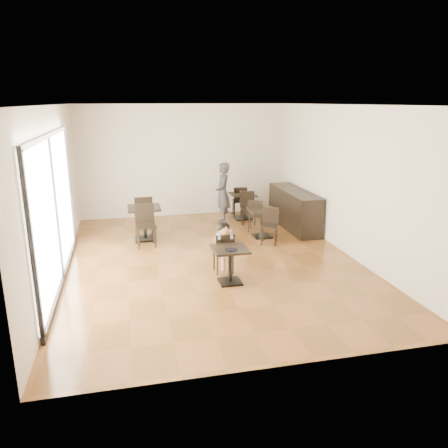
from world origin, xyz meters
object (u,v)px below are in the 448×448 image
object	(u,v)px
chair_mid_b	(269,226)
chair_left_a	(143,214)
chair_left_b	(146,226)
child_table	(230,266)
child_chair	(223,252)
chair_mid_a	(256,215)
cafe_table_back	(243,206)
adult_patron	(223,193)
cafe_table_left	(145,223)
chair_back_b	(248,208)
chair_back_a	(239,201)
cafe_table_mid	(262,223)
child	(223,247)

from	to	relation	value
chair_mid_b	chair_left_a	size ratio (longest dim) A/B	0.86
chair_left_b	child_table	bearing A→B (deg)	-62.85
child_chair	chair_mid_a	bearing A→B (deg)	-119.26
cafe_table_back	chair_mid_a	bearing A→B (deg)	-89.51
child_chair	adult_patron	bearing A→B (deg)	-102.61
cafe_table_left	chair_back_b	distance (m)	2.95
chair_left_a	chair_back_a	xyz separation A→B (m)	(2.84, 1.17, -0.05)
cafe_table_mid	chair_back_b	size ratio (longest dim) A/B	0.80
child	chair_mid_a	bearing A→B (deg)	60.74
chair_mid_a	chair_mid_b	size ratio (longest dim) A/B	1.00
cafe_table_back	chair_left_b	size ratio (longest dim) A/B	0.74
cafe_table_mid	chair_left_a	bearing A→B (deg)	160.84
child_table	chair_left_a	xyz separation A→B (m)	(-1.39, 3.58, 0.15)
child_chair	chair_back_b	size ratio (longest dim) A/B	0.93
adult_patron	cafe_table_left	world-z (taller)	adult_patron
child_chair	chair_mid_a	xyz separation A→B (m)	(1.45, 2.59, 0.02)
cafe_table_mid	adult_patron	bearing A→B (deg)	113.76
adult_patron	chair_back_a	bearing A→B (deg)	142.06
cafe_table_left	child_chair	bearing A→B (deg)	-60.69
adult_patron	cafe_table_mid	distance (m)	1.71
cafe_table_left	chair_mid_b	xyz separation A→B (m)	(2.85, -0.99, 0.02)
cafe_table_mid	chair_back_a	distance (m)	2.16
chair_left_a	chair_mid_a	bearing A→B (deg)	169.07
adult_patron	chair_back_b	xyz separation A→B (m)	(0.65, -0.25, -0.40)
child_table	chair_mid_b	distance (m)	2.51
child_chair	cafe_table_back	world-z (taller)	child_chair
child	chair_back_a	world-z (taller)	child
child_chair	adult_patron	size ratio (longest dim) A/B	0.49
child	chair_left_a	size ratio (longest dim) A/B	1.04
cafe_table_left	chair_left_a	distance (m)	0.56
cafe_table_mid	chair_left_a	distance (m)	3.02
cafe_table_mid	chair_back_a	world-z (taller)	chair_back_a
chair_mid_a	chair_left_b	world-z (taller)	chair_left_b
child	cafe_table_mid	xyz separation A→B (m)	(1.45, 2.04, -0.16)
child_chair	chair_left_b	xyz separation A→B (m)	(-1.39, 1.93, 0.08)
chair_left_a	chair_back_a	distance (m)	3.07
chair_mid_b	chair_back_b	size ratio (longest dim) A/B	0.97
chair_mid_b	cafe_table_mid	bearing A→B (deg)	114.99
cafe_table_back	child_table	bearing A→B (deg)	-108.18
child_table	chair_back_a	world-z (taller)	chair_back_a
cafe_table_back	chair_back_a	size ratio (longest dim) A/B	0.83
chair_mid_a	chair_left_a	size ratio (longest dim) A/B	0.86
chair_mid_b	chair_left_b	bearing A→B (deg)	-163.78
child	adult_patron	distance (m)	3.65
cafe_table_mid	chair_back_b	distance (m)	1.25
chair_back_b	child_table	bearing A→B (deg)	-103.79
child_table	chair_left_a	world-z (taller)	chair_left_a
adult_patron	cafe_table_back	world-z (taller)	adult_patron
chair_left_b	cafe_table_back	bearing A→B (deg)	31.81
cafe_table_mid	chair_left_b	size ratio (longest dim) A/B	0.72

